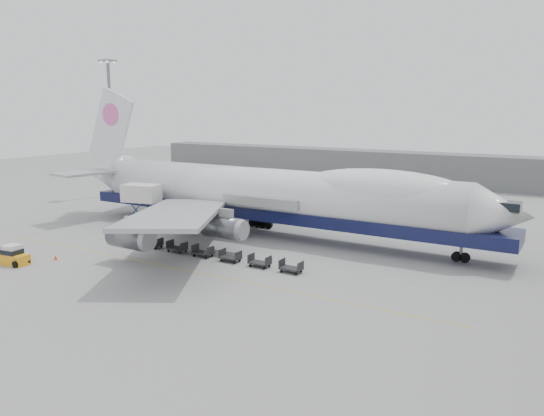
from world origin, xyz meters
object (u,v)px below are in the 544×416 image
Objects in this scene: catering_truck at (142,204)px; ground_worker at (2,254)px; baggage_tug at (14,256)px; airliner at (272,193)px.

catering_truck is 3.46× the size of ground_worker.
baggage_tug is at bearing -81.73° from ground_worker.
catering_truck is 1.98× the size of baggage_tug.
airliner is 32.59m from ground_worker.
baggage_tug is 1.75× the size of ground_worker.
airliner reaches higher than baggage_tug.
baggage_tug is (0.85, -20.24, -2.50)m from catering_truck.
airliner is at bearing 5.96° from catering_truck.
baggage_tug reaches higher than ground_worker.
airliner is 31.38m from baggage_tug.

